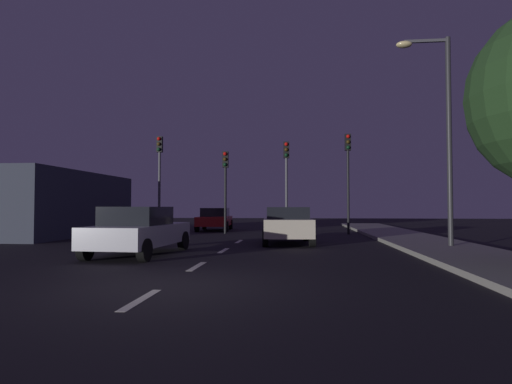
{
  "coord_description": "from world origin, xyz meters",
  "views": [
    {
      "loc": [
        2.52,
        -7.82,
        1.5
      ],
      "look_at": [
        0.19,
        15.68,
        2.32
      ],
      "focal_mm": 29.59,
      "sensor_mm": 36.0,
      "label": 1
    }
  ],
  "objects": [
    {
      "name": "ground_plane",
      "position": [
        0.0,
        7.0,
        0.0
      ],
      "size": [
        80.0,
        80.0,
        0.0
      ],
      "primitive_type": "plane",
      "color": "black"
    },
    {
      "name": "sidewalk_curb_right",
      "position": [
        7.5,
        7.0,
        0.07
      ],
      "size": [
        3.0,
        40.0,
        0.15
      ],
      "primitive_type": "cube",
      "color": "gray",
      "rests_on": "ground_plane"
    },
    {
      "name": "lane_stripe_nearest",
      "position": [
        0.0,
        -1.2,
        0.0
      ],
      "size": [
        0.16,
        1.6,
        0.01
      ],
      "primitive_type": "cube",
      "color": "silver",
      "rests_on": "ground_plane"
    },
    {
      "name": "lane_stripe_second",
      "position": [
        0.0,
        2.6,
        0.0
      ],
      "size": [
        0.16,
        1.6,
        0.01
      ],
      "primitive_type": "cube",
      "color": "silver",
      "rests_on": "ground_plane"
    },
    {
      "name": "lane_stripe_third",
      "position": [
        0.0,
        6.4,
        0.0
      ],
      "size": [
        0.16,
        1.6,
        0.01
      ],
      "primitive_type": "cube",
      "color": "silver",
      "rests_on": "ground_plane"
    },
    {
      "name": "lane_stripe_fourth",
      "position": [
        0.0,
        10.2,
        0.0
      ],
      "size": [
        0.16,
        1.6,
        0.01
      ],
      "primitive_type": "cube",
      "color": "silver",
      "rests_on": "ground_plane"
    },
    {
      "name": "traffic_signal_far_left",
      "position": [
        -5.3,
        15.4,
        3.81
      ],
      "size": [
        0.32,
        0.38,
        5.49
      ],
      "color": "#4C4C51",
      "rests_on": "ground_plane"
    },
    {
      "name": "traffic_signal_center_left",
      "position": [
        -1.5,
        15.4,
        3.23
      ],
      "size": [
        0.32,
        0.38,
        4.59
      ],
      "color": "black",
      "rests_on": "ground_plane"
    },
    {
      "name": "traffic_signal_center_right",
      "position": [
        1.9,
        15.4,
        3.55
      ],
      "size": [
        0.32,
        0.38,
        5.08
      ],
      "color": "#4C4C51",
      "rests_on": "ground_plane"
    },
    {
      "name": "traffic_signal_far_right",
      "position": [
        5.25,
        15.4,
        3.79
      ],
      "size": [
        0.32,
        0.38,
        5.45
      ],
      "color": "black",
      "rests_on": "ground_plane"
    },
    {
      "name": "car_stopped_ahead",
      "position": [
        2.1,
        9.3,
        0.76
      ],
      "size": [
        2.19,
        3.93,
        1.48
      ],
      "color": "beige",
      "rests_on": "ground_plane"
    },
    {
      "name": "car_adjacent_lane",
      "position": [
        -2.39,
        4.88,
        0.76
      ],
      "size": [
        2.16,
        4.44,
        1.5
      ],
      "color": "silver",
      "rests_on": "ground_plane"
    },
    {
      "name": "car_oncoming_far",
      "position": [
        -2.68,
        18.36,
        0.72
      ],
      "size": [
        2.2,
        4.13,
        1.41
      ],
      "color": "#B21919",
      "rests_on": "ground_plane"
    },
    {
      "name": "street_lamp_right",
      "position": [
        7.53,
        7.41,
        4.47
      ],
      "size": [
        1.86,
        0.36,
        7.46
      ],
      "color": "#2D2D30",
      "rests_on": "ground_plane"
    },
    {
      "name": "storefront_left",
      "position": [
        -10.63,
        13.05,
        1.63
      ],
      "size": [
        5.26,
        9.87,
        3.26
      ],
      "primitive_type": "cube",
      "color": "#333847",
      "rests_on": "ground_plane"
    }
  ]
}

